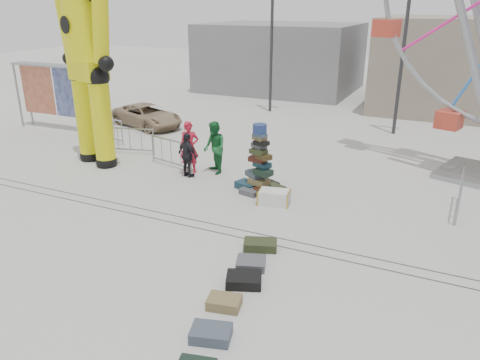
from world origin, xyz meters
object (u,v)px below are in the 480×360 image
at_px(barricade_wheel_front, 460,194).
at_px(pedestrian_black, 188,155).
at_px(crash_test_dummy, 86,54).
at_px(barricade_dummy_a, 107,129).
at_px(lamp_post_right, 408,33).
at_px(suitcase_tower, 260,173).
at_px(lamp_post_left, 273,28).
at_px(parked_suv, 147,116).
at_px(barricade_dummy_c, 171,153).
at_px(barricade_dummy_b, 130,141).
at_px(banner_scaffold, 52,81).
at_px(pedestrian_green, 214,148).
at_px(pedestrian_red, 189,148).
at_px(steamer_trunk, 274,197).

relative_size(barricade_wheel_front, pedestrian_black, 1.27).
height_order(crash_test_dummy, barricade_dummy_a, crash_test_dummy).
xyz_separation_m(crash_test_dummy, barricade_dummy_a, (-1.63, 2.47, -3.48)).
bearing_deg(lamp_post_right, suitcase_tower, -108.07).
distance_m(lamp_post_left, parked_suv, 8.20).
xyz_separation_m(barricade_dummy_a, barricade_dummy_c, (4.46, -1.73, 0.00)).
relative_size(lamp_post_left, parked_suv, 2.05).
relative_size(lamp_post_left, barricade_wheel_front, 4.00).
bearing_deg(barricade_dummy_b, banner_scaffold, 149.18).
bearing_deg(suitcase_tower, barricade_wheel_front, 30.73).
distance_m(barricade_dummy_c, pedestrian_green, 1.77).
bearing_deg(lamp_post_left, suitcase_tower, -70.32).
bearing_deg(suitcase_tower, barricade_dummy_b, -171.29).
height_order(banner_scaffold, pedestrian_green, banner_scaffold).
distance_m(suitcase_tower, parked_suv, 9.87).
distance_m(pedestrian_red, pedestrian_black, 0.44).
height_order(barricade_dummy_a, barricade_dummy_b, same).
bearing_deg(barricade_wheel_front, banner_scaffold, 84.46).
height_order(lamp_post_right, crash_test_dummy, lamp_post_right).
height_order(barricade_dummy_c, pedestrian_green, pedestrian_green).
height_order(suitcase_tower, pedestrian_black, suitcase_tower).
xyz_separation_m(steamer_trunk, pedestrian_red, (-3.75, 1.35, 0.72)).
xyz_separation_m(barricade_wheel_front, parked_suv, (-14.14, 4.45, -0.01)).
bearing_deg(barricade_dummy_a, barricade_dummy_c, -10.86).
distance_m(crash_test_dummy, barricade_dummy_b, 3.78).
bearing_deg(suitcase_tower, lamp_post_right, 93.52).
distance_m(pedestrian_black, parked_suv, 7.59).
height_order(suitcase_tower, pedestrian_red, suitcase_tower).
height_order(crash_test_dummy, pedestrian_black, crash_test_dummy).
distance_m(steamer_trunk, pedestrian_green, 3.48).
bearing_deg(lamp_post_right, crash_test_dummy, -136.45).
bearing_deg(barricade_dummy_c, steamer_trunk, -4.90).
xyz_separation_m(pedestrian_green, parked_suv, (-6.14, 4.50, -0.39)).
xyz_separation_m(lamp_post_left, barricade_wheel_front, (9.88, -10.24, -3.93)).
xyz_separation_m(lamp_post_left, banner_scaffold, (-7.75, -8.14, -2.16)).
bearing_deg(pedestrian_green, parked_suv, -172.89).
height_order(barricade_wheel_front, pedestrian_red, pedestrian_red).
relative_size(crash_test_dummy, pedestrian_green, 4.09).
bearing_deg(pedestrian_green, barricade_wheel_front, 43.68).
bearing_deg(pedestrian_green, crash_test_dummy, -125.38).
xyz_separation_m(barricade_dummy_a, pedestrian_black, (5.53, -2.31, 0.24)).
height_order(barricade_dummy_a, parked_suv, barricade_dummy_a).
xyz_separation_m(barricade_wheel_front, pedestrian_black, (-8.66, -0.79, 0.24)).
distance_m(banner_scaffold, barricade_wheel_front, 17.84).
bearing_deg(barricade_wheel_front, pedestrian_black, 96.52).
bearing_deg(parked_suv, steamer_trunk, -106.57).
relative_size(lamp_post_right, barricade_dummy_b, 4.00).
bearing_deg(lamp_post_right, parked_suv, -161.38).
bearing_deg(pedestrian_black, crash_test_dummy, 21.79).
xyz_separation_m(barricade_dummy_b, pedestrian_red, (3.32, -0.89, 0.39)).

